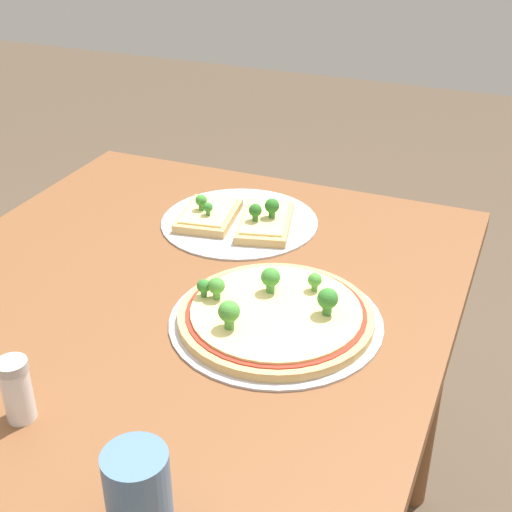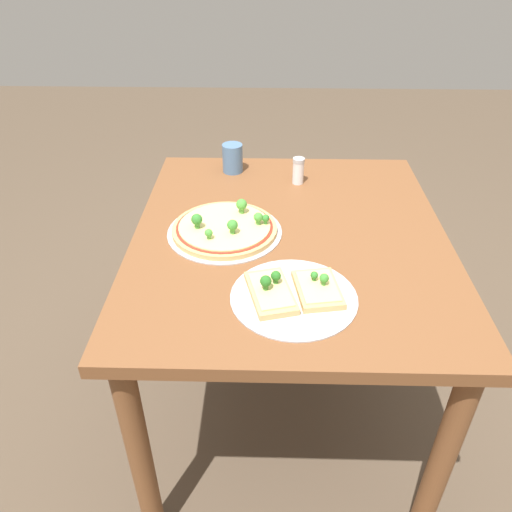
# 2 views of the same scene
# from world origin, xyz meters

# --- Properties ---
(dining_table) EXTENTS (1.02, 0.88, 0.76)m
(dining_table) POSITION_xyz_m (0.00, 0.00, 0.65)
(dining_table) COLOR brown
(dining_table) RESTS_ON ground_plane
(pizza_tray_whole) EXTENTS (0.32, 0.32, 0.07)m
(pizza_tray_whole) POSITION_xyz_m (-0.00, 0.18, 0.77)
(pizza_tray_whole) COLOR #B7B7BC
(pizza_tray_whole) RESTS_ON dining_table
(pizza_tray_slice) EXTENTS (0.30, 0.30, 0.06)m
(pizza_tray_slice) POSITION_xyz_m (-0.28, 0.00, 0.77)
(pizza_tray_slice) COLOR #B7B7BC
(pizza_tray_slice) RESTS_ON dining_table
(drinking_cup) EXTENTS (0.07, 0.07, 0.10)m
(drinking_cup) POSITION_xyz_m (0.40, 0.19, 0.81)
(drinking_cup) COLOR #4C7099
(drinking_cup) RESTS_ON dining_table
(condiment_shaker) EXTENTS (0.04, 0.04, 0.09)m
(condiment_shaker) POSITION_xyz_m (0.32, -0.03, 0.80)
(condiment_shaker) COLOR silver
(condiment_shaker) RESTS_ON dining_table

